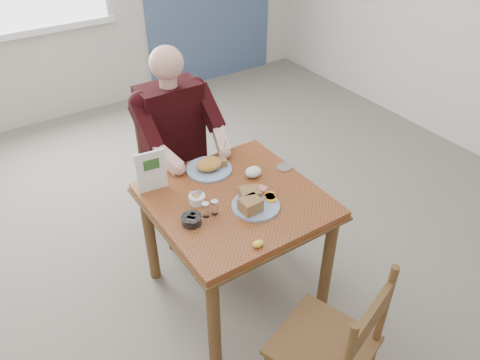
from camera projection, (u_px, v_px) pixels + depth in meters
floor at (236, 288)px, 3.05m from camera, size 6.00×6.00×0.00m
lemon_wedge at (258, 244)px, 2.28m from camera, size 0.06×0.05×0.03m
napkin at (253, 172)px, 2.75m from camera, size 0.10×0.08×0.06m
metal_dish at (284, 167)px, 2.83m from camera, size 0.10×0.10×0.01m
table at (236, 212)px, 2.67m from camera, size 0.92×0.92×0.75m
chair_far at (175, 170)px, 3.30m from camera, size 0.42×0.42×0.95m
chair_near at (332, 349)px, 2.13m from camera, size 0.53×0.53×0.95m
diner at (177, 134)px, 3.05m from camera, size 0.53×0.56×1.39m
near_plate at (253, 202)px, 2.52m from camera, size 0.29×0.29×0.09m
far_plate at (210, 166)px, 2.81m from camera, size 0.35×0.35×0.07m
caddy at (197, 199)px, 2.55m from camera, size 0.11×0.11×0.07m
shakers at (210, 209)px, 2.46m from camera, size 0.09×0.05×0.09m
creamer at (192, 220)px, 2.41m from camera, size 0.11×0.11×0.05m
menu at (151, 171)px, 2.59m from camera, size 0.17×0.03×0.25m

